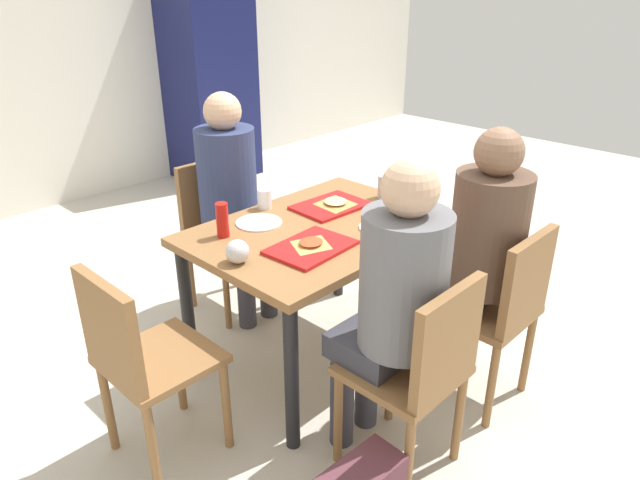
{
  "coord_description": "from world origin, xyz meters",
  "views": [
    {
      "loc": [
        -1.8,
        -1.73,
        1.81
      ],
      "look_at": [
        0.0,
        0.0,
        0.66
      ],
      "focal_mm": 32.36,
      "sensor_mm": 36.0,
      "label": 1
    }
  ],
  "objects_px": {
    "chair_far_side": "(220,224)",
    "chair_near_right": "(501,305)",
    "chair_near_left": "(421,366)",
    "chair_left_end": "(139,356)",
    "person_far_side": "(232,189)",
    "person_in_brown_jacket": "(479,244)",
    "pizza_slice_a": "(311,243)",
    "paper_plate_center": "(259,222)",
    "soda_can": "(384,187)",
    "person_in_red": "(394,295)",
    "paper_plate_near_edge": "(382,228)",
    "pizza_slice_b": "(335,202)",
    "condiment_bottle": "(222,220)",
    "main_table": "(320,244)",
    "tray_red_near": "(311,247)",
    "plastic_cup_a": "(265,199)",
    "plastic_cup_b": "(384,236)",
    "foil_bundle": "(237,252)",
    "tray_red_far": "(331,206)",
    "drink_fridge": "(210,77)"
  },
  "relations": [
    {
      "from": "pizza_slice_a",
      "to": "plastic_cup_b",
      "type": "xyz_separation_m",
      "value": [
        0.24,
        -0.21,
        0.03
      ]
    },
    {
      "from": "main_table",
      "to": "plastic_cup_b",
      "type": "height_order",
      "value": "plastic_cup_b"
    },
    {
      "from": "person_in_red",
      "to": "plastic_cup_b",
      "type": "distance_m",
      "value": 0.45
    },
    {
      "from": "chair_near_left",
      "to": "person_in_red",
      "type": "bearing_deg",
      "value": 90.0
    },
    {
      "from": "foil_bundle",
      "to": "chair_left_end",
      "type": "bearing_deg",
      "value": 177.45
    },
    {
      "from": "pizza_slice_b",
      "to": "chair_near_left",
      "type": "bearing_deg",
      "value": -120.01
    },
    {
      "from": "chair_near_left",
      "to": "foil_bundle",
      "type": "xyz_separation_m",
      "value": [
        -0.21,
        0.78,
        0.28
      ]
    },
    {
      "from": "chair_left_end",
      "to": "person_far_side",
      "type": "relative_size",
      "value": 0.68
    },
    {
      "from": "tray_red_near",
      "to": "plastic_cup_b",
      "type": "bearing_deg",
      "value": -41.34
    },
    {
      "from": "main_table",
      "to": "foil_bundle",
      "type": "bearing_deg",
      "value": -177.63
    },
    {
      "from": "chair_far_side",
      "to": "person_far_side",
      "type": "bearing_deg",
      "value": -90.0
    },
    {
      "from": "condiment_bottle",
      "to": "pizza_slice_a",
      "type": "bearing_deg",
      "value": -63.87
    },
    {
      "from": "chair_far_side",
      "to": "chair_near_right",
      "type": "bearing_deg",
      "value": -79.46
    },
    {
      "from": "tray_red_near",
      "to": "paper_plate_near_edge",
      "type": "distance_m",
      "value": 0.4
    },
    {
      "from": "foil_bundle",
      "to": "pizza_slice_b",
      "type": "bearing_deg",
      "value": 10.24
    },
    {
      "from": "paper_plate_center",
      "to": "paper_plate_near_edge",
      "type": "height_order",
      "value": "same"
    },
    {
      "from": "chair_near_left",
      "to": "chair_left_end",
      "type": "bearing_deg",
      "value": 130.31
    },
    {
      "from": "tray_red_near",
      "to": "chair_near_right",
      "type": "bearing_deg",
      "value": -52.24
    },
    {
      "from": "paper_plate_near_edge",
      "to": "pizza_slice_a",
      "type": "xyz_separation_m",
      "value": [
        -0.38,
        0.09,
        0.02
      ]
    },
    {
      "from": "person_in_brown_jacket",
      "to": "pizza_slice_a",
      "type": "xyz_separation_m",
      "value": [
        -0.5,
        0.52,
        0.01
      ]
    },
    {
      "from": "chair_left_end",
      "to": "person_in_brown_jacket",
      "type": "bearing_deg",
      "value": -27.41
    },
    {
      "from": "person_in_brown_jacket",
      "to": "condiment_bottle",
      "type": "relative_size",
      "value": 7.95
    },
    {
      "from": "chair_far_side",
      "to": "paper_plate_center",
      "type": "relative_size",
      "value": 3.92
    },
    {
      "from": "paper_plate_center",
      "to": "soda_can",
      "type": "bearing_deg",
      "value": -17.01
    },
    {
      "from": "pizza_slice_a",
      "to": "condiment_bottle",
      "type": "bearing_deg",
      "value": 116.13
    },
    {
      "from": "chair_near_right",
      "to": "tray_red_near",
      "type": "distance_m",
      "value": 0.86
    },
    {
      "from": "person_far_side",
      "to": "pizza_slice_a",
      "type": "distance_m",
      "value": 0.83
    },
    {
      "from": "person_far_side",
      "to": "plastic_cup_b",
      "type": "relative_size",
      "value": 12.72
    },
    {
      "from": "condiment_bottle",
      "to": "drink_fridge",
      "type": "bearing_deg",
      "value": 54.62
    },
    {
      "from": "tray_red_far",
      "to": "pizza_slice_b",
      "type": "distance_m",
      "value": 0.03
    },
    {
      "from": "main_table",
      "to": "chair_near_right",
      "type": "relative_size",
      "value": 1.39
    },
    {
      "from": "plastic_cup_a",
      "to": "plastic_cup_b",
      "type": "relative_size",
      "value": 1.0
    },
    {
      "from": "soda_can",
      "to": "foil_bundle",
      "type": "xyz_separation_m",
      "value": [
        -1.02,
        -0.04,
        -0.01
      ]
    },
    {
      "from": "chair_near_right",
      "to": "chair_far_side",
      "type": "bearing_deg",
      "value": 100.54
    },
    {
      "from": "paper_plate_center",
      "to": "plastic_cup_a",
      "type": "bearing_deg",
      "value": 40.18
    },
    {
      "from": "soda_can",
      "to": "tray_red_far",
      "type": "bearing_deg",
      "value": 160.61
    },
    {
      "from": "person_in_red",
      "to": "plastic_cup_b",
      "type": "relative_size",
      "value": 12.72
    },
    {
      "from": "tray_red_near",
      "to": "soda_can",
      "type": "height_order",
      "value": "soda_can"
    },
    {
      "from": "paper_plate_near_edge",
      "to": "soda_can",
      "type": "relative_size",
      "value": 1.8
    },
    {
      "from": "chair_far_side",
      "to": "person_far_side",
      "type": "xyz_separation_m",
      "value": [
        -0.0,
        -0.14,
        0.25
      ]
    },
    {
      "from": "person_far_side",
      "to": "tray_red_near",
      "type": "distance_m",
      "value": 0.84
    },
    {
      "from": "pizza_slice_b",
      "to": "tray_red_near",
      "type": "bearing_deg",
      "value": -149.42
    },
    {
      "from": "chair_near_right",
      "to": "pizza_slice_a",
      "type": "bearing_deg",
      "value": 127.35
    },
    {
      "from": "person_far_side",
      "to": "plastic_cup_b",
      "type": "xyz_separation_m",
      "value": [
        0.03,
        -1.02,
        0.03
      ]
    },
    {
      "from": "chair_near_right",
      "to": "plastic_cup_b",
      "type": "bearing_deg",
      "value": 121.11
    },
    {
      "from": "person_far_side",
      "to": "pizza_slice_b",
      "type": "bearing_deg",
      "value": -67.34
    },
    {
      "from": "chair_near_right",
      "to": "foil_bundle",
      "type": "distance_m",
      "value": 1.16
    },
    {
      "from": "chair_left_end",
      "to": "pizza_slice_b",
      "type": "xyz_separation_m",
      "value": [
        1.21,
        0.11,
        0.25
      ]
    },
    {
      "from": "paper_plate_near_edge",
      "to": "condiment_bottle",
      "type": "distance_m",
      "value": 0.74
    },
    {
      "from": "person_in_red",
      "to": "pizza_slice_b",
      "type": "distance_m",
      "value": 0.94
    }
  ]
}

